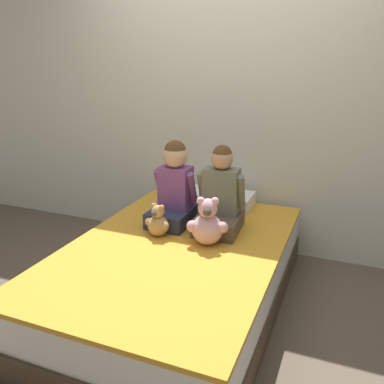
# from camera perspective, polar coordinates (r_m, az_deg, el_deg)

# --- Properties ---
(ground_plane) EXTENTS (14.00, 14.00, 0.00)m
(ground_plane) POSITION_cam_1_polar(r_m,az_deg,el_deg) (2.91, -2.21, -15.41)
(ground_plane) COLOR brown
(wall_behind_bed) EXTENTS (8.00, 0.06, 2.50)m
(wall_behind_bed) POSITION_cam_1_polar(r_m,az_deg,el_deg) (3.48, 5.19, 12.20)
(wall_behind_bed) COLOR silver
(wall_behind_bed) RESTS_ON ground_plane
(bed) EXTENTS (1.35, 2.03, 0.45)m
(bed) POSITION_cam_1_polar(r_m,az_deg,el_deg) (2.80, -2.26, -11.63)
(bed) COLOR #473828
(bed) RESTS_ON ground_plane
(child_on_left) EXTENTS (0.31, 0.40, 0.61)m
(child_on_left) POSITION_cam_1_polar(r_m,az_deg,el_deg) (2.98, -2.48, 0.55)
(child_on_left) COLOR #282D47
(child_on_left) RESTS_ON bed
(child_on_right) EXTENTS (0.34, 0.41, 0.61)m
(child_on_right) POSITION_cam_1_polar(r_m,az_deg,el_deg) (2.86, 4.00, -0.78)
(child_on_right) COLOR brown
(child_on_right) RESTS_ON bed
(teddy_bear_held_by_left_child) EXTENTS (0.19, 0.15, 0.23)m
(teddy_bear_held_by_left_child) POSITION_cam_1_polar(r_m,az_deg,el_deg) (2.80, -4.80, -4.27)
(teddy_bear_held_by_left_child) COLOR tan
(teddy_bear_held_by_left_child) RESTS_ON bed
(teddy_bear_held_by_right_child) EXTENTS (0.26, 0.20, 0.33)m
(teddy_bear_held_by_right_child) POSITION_cam_1_polar(r_m,az_deg,el_deg) (2.66, 2.18, -4.59)
(teddy_bear_held_by_right_child) COLOR #DBA3B2
(teddy_bear_held_by_right_child) RESTS_ON bed
(pillow_at_headboard) EXTENTS (0.60, 0.30, 0.11)m
(pillow_at_headboard) POSITION_cam_1_polar(r_m,az_deg,el_deg) (3.39, 3.46, -0.92)
(pillow_at_headboard) COLOR white
(pillow_at_headboard) RESTS_ON bed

